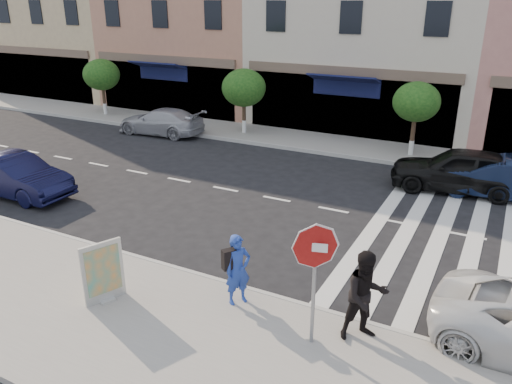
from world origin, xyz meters
name	(u,v)px	position (x,y,z in m)	size (l,w,h in m)	color
ground	(213,248)	(0.00, 0.00, 0.00)	(120.00, 120.00, 0.00)	black
sidewalk_near	(116,320)	(0.00, -3.75, 0.07)	(60.00, 4.50, 0.15)	gray
sidewalk_far	(343,146)	(0.00, 11.00, 0.07)	(60.00, 3.00, 0.15)	gray
building_west_far	(73,3)	(-22.00, 17.00, 6.00)	(12.00, 9.00, 12.00)	#D3B987
building_centre	(378,15)	(-0.50, 17.00, 5.50)	(11.00, 9.00, 11.00)	beige
street_tree_wa	(101,75)	(-14.00, 10.80, 2.33)	(2.00, 2.00, 3.05)	#473323
street_tree_wb	(244,88)	(-5.00, 10.80, 2.31)	(2.10, 2.10, 3.06)	#473323
street_tree_c	(416,102)	(3.00, 10.80, 2.36)	(1.90, 1.90, 3.04)	#473323
stop_sign	(315,258)	(3.87, -2.62, 1.96)	(0.85, 0.27, 2.49)	gray
photographer	(238,270)	(1.96, -2.07, 0.94)	(0.58, 0.38, 1.58)	#203A96
walker	(366,296)	(4.69, -2.00, 1.07)	(0.89, 0.69, 1.83)	black
poster_board	(103,273)	(-0.61, -3.36, 0.82)	(0.42, 0.85, 1.39)	beige
car_near_mid	(15,176)	(-8.00, 0.22, 0.70)	(1.47, 4.23, 1.39)	black
car_far_left	(161,121)	(-8.74, 9.10, 0.64)	(1.79, 4.39, 1.27)	#A8A8AE
car_far_mid	(460,170)	(5.26, 7.60, 0.78)	(1.84, 4.58, 1.56)	black
car_far_right	(499,178)	(6.50, 7.60, 0.69)	(1.47, 4.21, 1.39)	black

